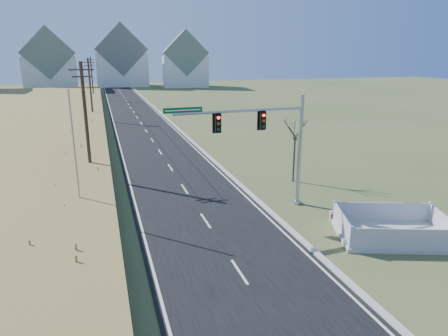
# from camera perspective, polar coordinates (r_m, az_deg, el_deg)

# --- Properties ---
(ground) EXTENTS (260.00, 260.00, 0.00)m
(ground) POSITION_cam_1_polar(r_m,az_deg,el_deg) (20.26, 0.29, -12.00)
(ground) COLOR #445529
(ground) RESTS_ON ground
(road) EXTENTS (8.00, 180.00, 0.06)m
(road) POSITION_cam_1_polar(r_m,az_deg,el_deg) (67.94, -12.63, 7.54)
(road) COLOR black
(road) RESTS_ON ground
(curb) EXTENTS (0.30, 180.00, 0.18)m
(curb) POSITION_cam_1_polar(r_m,az_deg,el_deg) (68.39, -9.14, 7.83)
(curb) COLOR #B2AFA8
(curb) RESTS_ON ground
(utility_pole_near) EXTENTS (1.80, 0.26, 9.00)m
(utility_pole_near) POSITION_cam_1_polar(r_m,az_deg,el_deg) (32.44, -19.12, 6.54)
(utility_pole_near) COLOR #422D1E
(utility_pole_near) RESTS_ON ground
(utility_pole_mid) EXTENTS (1.80, 0.26, 9.00)m
(utility_pole_mid) POSITION_cam_1_polar(r_m,az_deg,el_deg) (62.26, -18.54, 10.70)
(utility_pole_mid) COLOR #422D1E
(utility_pole_mid) RESTS_ON ground
(utility_pole_far) EXTENTS (1.80, 0.26, 9.00)m
(utility_pole_far) POSITION_cam_1_polar(r_m,az_deg,el_deg) (92.19, -18.34, 12.16)
(utility_pole_far) COLOR #422D1E
(utility_pole_far) RESTS_ON ground
(condo_nnw) EXTENTS (14.93, 11.17, 17.03)m
(condo_nnw) POSITION_cam_1_polar(r_m,az_deg,el_deg) (125.72, -23.69, 13.48)
(condo_nnw) COLOR white
(condo_nnw) RESTS_ON ground
(condo_n) EXTENTS (15.27, 10.20, 18.54)m
(condo_n) POSITION_cam_1_polar(r_m,az_deg,el_deg) (129.29, -14.45, 14.61)
(condo_n) COLOR white
(condo_n) RESTS_ON ground
(condo_ne) EXTENTS (14.12, 10.51, 16.52)m
(condo_ne) POSITION_cam_1_polar(r_m,az_deg,el_deg) (123.73, -5.58, 14.63)
(condo_ne) COLOR white
(condo_ne) RESTS_ON ground
(traffic_signal_mast) EXTENTS (8.94, 0.74, 7.12)m
(traffic_signal_mast) POSITION_cam_1_polar(r_m,az_deg,el_deg) (24.77, 7.09, 3.90)
(traffic_signal_mast) COLOR #9EA0A5
(traffic_signal_mast) RESTS_ON ground
(fence_enclosure) EXTENTS (6.67, 5.58, 1.29)m
(fence_enclosure) POSITION_cam_1_polar(r_m,az_deg,el_deg) (23.52, 22.87, -8.49)
(fence_enclosure) COLOR #B7B5AD
(fence_enclosure) RESTS_ON ground
(open_sign) EXTENTS (0.57, 0.09, 0.70)m
(open_sign) POSITION_cam_1_polar(r_m,az_deg,el_deg) (24.42, 15.45, -6.60)
(open_sign) COLOR white
(open_sign) RESTS_ON ground
(flagpole) EXTENTS (0.34, 0.34, 7.65)m
(flagpole) POSITION_cam_1_polar(r_m,az_deg,el_deg) (24.77, -20.32, -0.14)
(flagpole) COLOR #B7B5AD
(flagpole) RESTS_ON ground
(bare_tree) EXTENTS (1.96, 1.96, 5.19)m
(bare_tree) POSITION_cam_1_polar(r_m,az_deg,el_deg) (30.40, 10.17, 5.63)
(bare_tree) COLOR #4C3F33
(bare_tree) RESTS_ON ground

